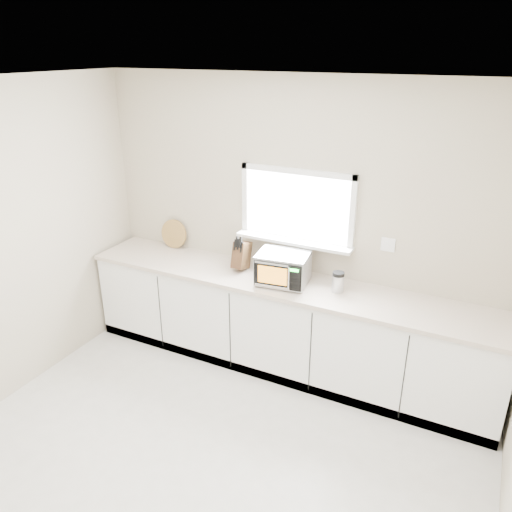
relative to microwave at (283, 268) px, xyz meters
The scene contains 8 objects.
ground 1.97m from the microwave, 90.58° to the right, with size 4.00×4.00×0.00m, color beige.
back_wall 0.45m from the microwave, 92.68° to the left, with size 4.00×0.17×2.70m.
cabinets 0.63m from the microwave, 108.48° to the left, with size 3.92×0.60×0.88m, color white.
countertop 0.18m from the microwave, 112.64° to the left, with size 3.92×0.64×0.04m, color beige.
microwave is the anchor object (origin of this frame).
knife_block 0.49m from the microwave, 167.25° to the left, with size 0.12×0.25×0.35m.
cutting_board 1.41m from the microwave, 168.15° to the left, with size 0.30×0.30×0.02m, color #AE8043.
coffee_grinder 0.50m from the microwave, ahead, with size 0.12×0.12×0.19m.
Camera 1 is at (1.61, -2.09, 2.90)m, focal length 35.00 mm.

